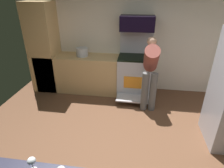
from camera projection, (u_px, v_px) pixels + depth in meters
The scene contains 9 objects.
ground_plane at pixel (110, 151), 3.08m from camera, with size 5.20×4.80×0.02m, color brown.
wall_back at pixel (125, 37), 4.57m from camera, with size 5.20×0.12×2.60m, color beige.
lower_cabinet_run at pixel (86, 73), 4.75m from camera, with size 2.40×0.60×0.90m, color tan.
cabinet_column at pixel (44, 48), 4.61m from camera, with size 0.60×0.60×2.10m, color tan.
oven_range at pixel (134, 74), 4.56m from camera, with size 0.76×0.99×1.51m.
microwave at pixel (137, 23), 4.12m from camera, with size 0.74×0.38×0.32m, color black.
person_cook at pixel (150, 69), 3.91m from camera, with size 0.31×0.69×1.45m.
wine_glass_far at pixel (32, 161), 1.64m from camera, with size 0.07×0.07×0.14m.
stock_pot at pixel (82, 52), 4.51m from camera, with size 0.28×0.28×0.20m, color #B4B7BF.
Camera 1 is at (0.37, -2.25, 2.33)m, focal length 30.74 mm.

